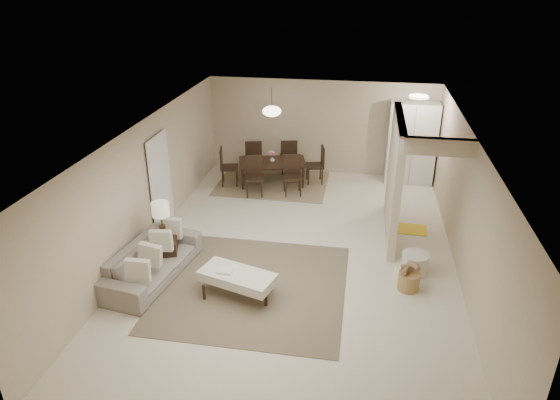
% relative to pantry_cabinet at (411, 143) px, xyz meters
% --- Properties ---
extents(floor, '(9.00, 9.00, 0.00)m').
position_rel_pantry_cabinet_xyz_m(floor, '(-2.35, -4.15, -1.05)').
color(floor, beige).
rests_on(floor, ground).
extents(ceiling, '(9.00, 9.00, 0.00)m').
position_rel_pantry_cabinet_xyz_m(ceiling, '(-2.35, -4.15, 1.45)').
color(ceiling, white).
rests_on(ceiling, back_wall).
extents(back_wall, '(6.00, 0.00, 6.00)m').
position_rel_pantry_cabinet_xyz_m(back_wall, '(-2.35, 0.35, 0.20)').
color(back_wall, '#BFAE90').
rests_on(back_wall, floor).
extents(left_wall, '(0.00, 9.00, 9.00)m').
position_rel_pantry_cabinet_xyz_m(left_wall, '(-5.35, -4.15, 0.20)').
color(left_wall, '#BFAE90').
rests_on(left_wall, floor).
extents(right_wall, '(0.00, 9.00, 9.00)m').
position_rel_pantry_cabinet_xyz_m(right_wall, '(0.65, -4.15, 0.20)').
color(right_wall, '#BFAE90').
rests_on(right_wall, floor).
extents(partition, '(0.15, 2.50, 2.50)m').
position_rel_pantry_cabinet_xyz_m(partition, '(-0.55, -2.90, 0.20)').
color(partition, '#BFAE90').
rests_on(partition, floor).
extents(doorway, '(0.04, 0.90, 2.04)m').
position_rel_pantry_cabinet_xyz_m(doorway, '(-5.32, -3.55, -0.03)').
color(doorway, black).
rests_on(doorway, floor).
extents(pantry_cabinet, '(1.20, 0.55, 2.10)m').
position_rel_pantry_cabinet_xyz_m(pantry_cabinet, '(0.00, 0.00, 0.00)').
color(pantry_cabinet, silver).
rests_on(pantry_cabinet, floor).
extents(flush_light, '(0.44, 0.44, 0.05)m').
position_rel_pantry_cabinet_xyz_m(flush_light, '(-0.05, -0.95, 1.41)').
color(flush_light, white).
rests_on(flush_light, ceiling).
extents(living_rug, '(3.20, 3.20, 0.01)m').
position_rel_pantry_cabinet_xyz_m(living_rug, '(-2.95, -5.38, -1.04)').
color(living_rug, brown).
rests_on(living_rug, floor).
extents(sofa, '(2.32, 1.19, 0.65)m').
position_rel_pantry_cabinet_xyz_m(sofa, '(-4.80, -5.38, -0.73)').
color(sofa, gray).
rests_on(sofa, floor).
extents(ottoman_bench, '(1.39, 0.93, 0.46)m').
position_rel_pantry_cabinet_xyz_m(ottoman_bench, '(-3.15, -5.68, -0.68)').
color(ottoman_bench, beige).
rests_on(ottoman_bench, living_rug).
extents(side_table, '(0.58, 0.58, 0.52)m').
position_rel_pantry_cabinet_xyz_m(side_table, '(-4.75, -4.91, -0.79)').
color(side_table, black).
rests_on(side_table, floor).
extents(table_lamp, '(0.32, 0.32, 0.76)m').
position_rel_pantry_cabinet_xyz_m(table_lamp, '(-4.75, -4.91, 0.03)').
color(table_lamp, '#44331D').
rests_on(table_lamp, side_table).
extents(round_pouf, '(0.49, 0.49, 0.38)m').
position_rel_pantry_cabinet_xyz_m(round_pouf, '(-0.14, -4.44, -0.86)').
color(round_pouf, beige).
rests_on(round_pouf, floor).
extents(wicker_basket, '(0.46, 0.46, 0.32)m').
position_rel_pantry_cabinet_xyz_m(wicker_basket, '(-0.28, -4.99, -0.89)').
color(wicker_basket, olive).
rests_on(wicker_basket, floor).
extents(dining_rug, '(2.80, 2.10, 0.01)m').
position_rel_pantry_cabinet_xyz_m(dining_rug, '(-3.48, -0.74, -1.04)').
color(dining_rug, '#8B7A56').
rests_on(dining_rug, floor).
extents(dining_table, '(1.86, 1.30, 0.60)m').
position_rel_pantry_cabinet_xyz_m(dining_table, '(-3.48, -0.74, -0.75)').
color(dining_table, black).
rests_on(dining_table, dining_rug).
extents(dining_chairs, '(2.67, 2.17, 0.98)m').
position_rel_pantry_cabinet_xyz_m(dining_chairs, '(-3.48, -0.74, -0.56)').
color(dining_chairs, black).
rests_on(dining_chairs, dining_rug).
extents(vase, '(0.14, 0.14, 0.13)m').
position_rel_pantry_cabinet_xyz_m(vase, '(-3.48, -0.74, -0.39)').
color(vase, white).
rests_on(vase, dining_table).
extents(yellow_mat, '(0.87, 0.56, 0.01)m').
position_rel_pantry_cabinet_xyz_m(yellow_mat, '(-0.17, -2.72, -1.04)').
color(yellow_mat, yellow).
rests_on(yellow_mat, floor).
extents(pendant_light, '(0.46, 0.46, 0.71)m').
position_rel_pantry_cabinet_xyz_m(pendant_light, '(-3.48, -0.74, 0.87)').
color(pendant_light, '#44331D').
rests_on(pendant_light, ceiling).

